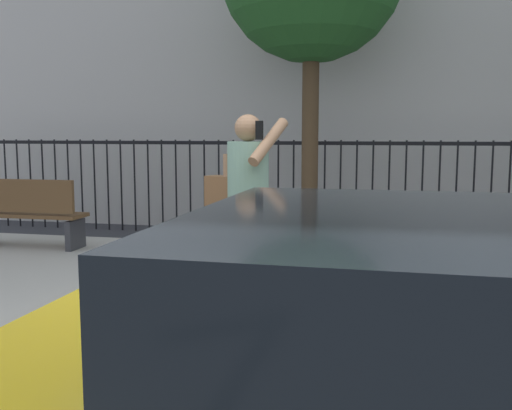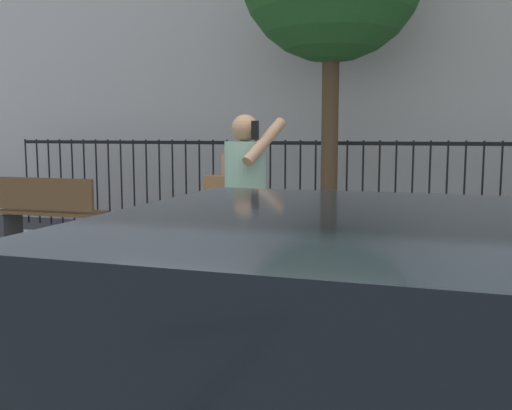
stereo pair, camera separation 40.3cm
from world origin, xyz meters
TOP-DOWN VIEW (x-y plane):
  - ground_plane at (0.00, 0.00)m, footprint 60.00×60.00m
  - sidewalk at (0.00, 2.20)m, footprint 28.00×4.40m
  - iron_fence at (0.00, 5.90)m, footprint 12.03×0.04m
  - pedestrian_on_phone at (-0.04, 1.10)m, footprint 0.72×0.54m
  - street_bench at (-3.68, 3.41)m, footprint 1.60×0.45m

SIDE VIEW (x-z plane):
  - ground_plane at x=0.00m, z-range 0.00..0.00m
  - sidewalk at x=0.00m, z-range 0.00..0.15m
  - street_bench at x=-3.68m, z-range 0.18..1.13m
  - iron_fence at x=0.00m, z-range 0.22..1.82m
  - pedestrian_on_phone at x=-0.04m, z-range 0.29..2.00m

